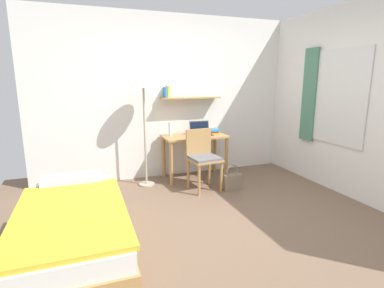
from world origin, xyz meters
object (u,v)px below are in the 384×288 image
at_px(handbag, 232,181).
at_px(desk, 195,144).
at_px(laptop, 200,131).
at_px(bed, 73,230).
at_px(standing_lamp, 143,86).
at_px(water_bottle, 170,129).
at_px(book_stack, 213,131).
at_px(desk_chair, 203,156).

bearing_deg(handbag, desk, 114.85).
xyz_separation_m(laptop, handbag, (0.22, -0.72, -0.64)).
height_order(bed, desk, desk).
bearing_deg(laptop, standing_lamp, -174.86).
bearing_deg(handbag, laptop, 107.06).
bearing_deg(desk, water_bottle, 168.67).
height_order(standing_lamp, book_stack, standing_lamp).
height_order(standing_lamp, laptop, standing_lamp).
distance_m(laptop, book_stack, 0.24).
bearing_deg(bed, laptop, 41.17).
relative_size(desk, desk_chair, 1.16).
xyz_separation_m(water_bottle, book_stack, (0.73, -0.02, -0.07)).
bearing_deg(desk_chair, standing_lamp, 150.39).
height_order(water_bottle, handbag, water_bottle).
relative_size(water_bottle, handbag, 0.58).
xyz_separation_m(laptop, water_bottle, (-0.49, 0.06, 0.05)).
xyz_separation_m(book_stack, handbag, (-0.02, -0.76, -0.62)).
distance_m(desk, laptop, 0.22).
bearing_deg(bed, handbag, 24.31).
relative_size(laptop, handbag, 0.89).
height_order(water_bottle, book_stack, water_bottle).
xyz_separation_m(desk, standing_lamp, (-0.82, -0.07, 0.93)).
distance_m(desk_chair, laptop, 0.60).
bearing_deg(desk, standing_lamp, -175.29).
height_order(laptop, water_bottle, water_bottle).
distance_m(desk_chair, book_stack, 0.73).
bearing_deg(desk, book_stack, 8.80).
height_order(bed, book_stack, book_stack).
height_order(bed, handbag, bed).
bearing_deg(water_bottle, standing_lamp, -161.54).
xyz_separation_m(desk, desk_chair, (-0.06, -0.50, -0.08)).
bearing_deg(handbag, standing_lamp, 150.91).
bearing_deg(desk_chair, desk, 82.99).
xyz_separation_m(standing_lamp, handbag, (1.14, -0.64, -1.37)).
xyz_separation_m(bed, book_stack, (2.17, 1.73, 0.51)).
relative_size(laptop, book_stack, 1.44).
xyz_separation_m(standing_lamp, laptop, (0.92, 0.08, -0.74)).
xyz_separation_m(desk, laptop, (0.11, 0.02, 0.19)).
bearing_deg(standing_lamp, desk_chair, -29.61).
distance_m(water_bottle, book_stack, 0.73).
bearing_deg(bed, desk, 42.50).
distance_m(desk, desk_chair, 0.51).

